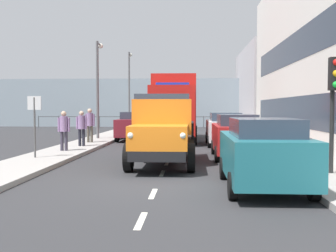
{
  "coord_description": "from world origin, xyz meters",
  "views": [
    {
      "loc": [
        -0.88,
        10.69,
        1.97
      ],
      "look_at": [
        0.32,
        -9.7,
        1.05
      ],
      "focal_mm": 43.2,
      "sensor_mm": 36.0,
      "label": 1
    }
  ],
  "objects_px": {
    "pedestrian_in_dark_coat": "(90,122)",
    "lamp_post_promenade": "(98,80)",
    "truck_vintage_orange": "(163,131)",
    "lorry_cargo_red": "(175,106)",
    "car_white_kerbside_2": "(225,128)",
    "car_teal_kerbside_near": "(263,152)",
    "car_maroon_oppositeside_0": "(134,126)",
    "pedestrian_by_lamp": "(64,127)",
    "traffic_light_near": "(334,90)",
    "car_red_kerbside_1": "(236,135)",
    "pedestrian_strolling": "(82,125)",
    "street_sign": "(35,116)",
    "lamp_post_far": "(129,83)"
  },
  "relations": [
    {
      "from": "truck_vintage_orange",
      "to": "pedestrian_by_lamp",
      "type": "distance_m",
      "value": 5.5
    },
    {
      "from": "pedestrian_in_dark_coat",
      "to": "traffic_light_near",
      "type": "bearing_deg",
      "value": 133.87
    },
    {
      "from": "truck_vintage_orange",
      "to": "pedestrian_strolling",
      "type": "bearing_deg",
      "value": -51.45
    },
    {
      "from": "car_red_kerbside_1",
      "to": "lamp_post_far",
      "type": "height_order",
      "value": "lamp_post_far"
    },
    {
      "from": "pedestrian_strolling",
      "to": "pedestrian_in_dark_coat",
      "type": "height_order",
      "value": "pedestrian_in_dark_coat"
    },
    {
      "from": "lorry_cargo_red",
      "to": "car_red_kerbside_1",
      "type": "bearing_deg",
      "value": 108.4
    },
    {
      "from": "traffic_light_near",
      "to": "lamp_post_promenade",
      "type": "distance_m",
      "value": 15.95
    },
    {
      "from": "street_sign",
      "to": "car_white_kerbside_2",
      "type": "bearing_deg",
      "value": -137.41
    },
    {
      "from": "truck_vintage_orange",
      "to": "street_sign",
      "type": "xyz_separation_m",
      "value": [
        4.76,
        -0.85,
        0.5
      ]
    },
    {
      "from": "lorry_cargo_red",
      "to": "street_sign",
      "type": "distance_m",
      "value": 10.78
    },
    {
      "from": "traffic_light_near",
      "to": "lorry_cargo_red",
      "type": "bearing_deg",
      "value": -68.94
    },
    {
      "from": "truck_vintage_orange",
      "to": "lorry_cargo_red",
      "type": "xyz_separation_m",
      "value": [
        0.04,
        -10.53,
        0.9
      ]
    },
    {
      "from": "lorry_cargo_red",
      "to": "street_sign",
      "type": "relative_size",
      "value": 3.65
    },
    {
      "from": "truck_vintage_orange",
      "to": "pedestrian_in_dark_coat",
      "type": "height_order",
      "value": "truck_vintage_orange"
    },
    {
      "from": "car_red_kerbside_1",
      "to": "car_maroon_oppositeside_0",
      "type": "height_order",
      "value": "same"
    },
    {
      "from": "lorry_cargo_red",
      "to": "car_maroon_oppositeside_0",
      "type": "distance_m",
      "value": 2.75
    },
    {
      "from": "truck_vintage_orange",
      "to": "pedestrian_strolling",
      "type": "distance_m",
      "value": 6.85
    },
    {
      "from": "truck_vintage_orange",
      "to": "pedestrian_strolling",
      "type": "xyz_separation_m",
      "value": [
        4.27,
        -5.36,
        -0.04
      ]
    },
    {
      "from": "pedestrian_in_dark_coat",
      "to": "street_sign",
      "type": "distance_m",
      "value": 6.6
    },
    {
      "from": "car_white_kerbside_2",
      "to": "street_sign",
      "type": "distance_m",
      "value": 10.18
    },
    {
      "from": "lorry_cargo_red",
      "to": "traffic_light_near",
      "type": "distance_m",
      "value": 13.67
    },
    {
      "from": "lamp_post_far",
      "to": "street_sign",
      "type": "distance_m",
      "value": 21.6
    },
    {
      "from": "truck_vintage_orange",
      "to": "street_sign",
      "type": "distance_m",
      "value": 4.86
    },
    {
      "from": "pedestrian_by_lamp",
      "to": "street_sign",
      "type": "relative_size",
      "value": 0.75
    },
    {
      "from": "car_white_kerbside_2",
      "to": "pedestrian_in_dark_coat",
      "type": "xyz_separation_m",
      "value": [
        7.11,
        0.3,
        0.31
      ]
    },
    {
      "from": "car_teal_kerbside_near",
      "to": "pedestrian_in_dark_coat",
      "type": "relative_size",
      "value": 2.29
    },
    {
      "from": "car_teal_kerbside_near",
      "to": "car_white_kerbside_2",
      "type": "distance_m",
      "value": 11.43
    },
    {
      "from": "car_red_kerbside_1",
      "to": "pedestrian_in_dark_coat",
      "type": "distance_m",
      "value": 8.78
    },
    {
      "from": "street_sign",
      "to": "lamp_post_promenade",
      "type": "bearing_deg",
      "value": -90.62
    },
    {
      "from": "lamp_post_far",
      "to": "street_sign",
      "type": "xyz_separation_m",
      "value": [
        0.17,
        21.45,
        -2.48
      ]
    },
    {
      "from": "car_white_kerbside_2",
      "to": "pedestrian_in_dark_coat",
      "type": "bearing_deg",
      "value": 2.38
    },
    {
      "from": "lorry_cargo_red",
      "to": "car_maroon_oppositeside_0",
      "type": "height_order",
      "value": "lorry_cargo_red"
    },
    {
      "from": "lorry_cargo_red",
      "to": "car_teal_kerbside_near",
      "type": "xyz_separation_m",
      "value": [
        -2.75,
        14.25,
        -1.18
      ]
    },
    {
      "from": "car_white_kerbside_2",
      "to": "lamp_post_far",
      "type": "bearing_deg",
      "value": -63.41
    },
    {
      "from": "car_teal_kerbside_near",
      "to": "street_sign",
      "type": "bearing_deg",
      "value": -31.43
    },
    {
      "from": "lorry_cargo_red",
      "to": "pedestrian_in_dark_coat",
      "type": "xyz_separation_m",
      "value": [
        4.36,
        3.11,
        -0.87
      ]
    },
    {
      "from": "car_white_kerbside_2",
      "to": "car_teal_kerbside_near",
      "type": "bearing_deg",
      "value": 90.0
    },
    {
      "from": "car_red_kerbside_1",
      "to": "traffic_light_near",
      "type": "height_order",
      "value": "traffic_light_near"
    },
    {
      "from": "truck_vintage_orange",
      "to": "car_red_kerbside_1",
      "type": "bearing_deg",
      "value": -139.94
    },
    {
      "from": "car_maroon_oppositeside_0",
      "to": "truck_vintage_orange",
      "type": "bearing_deg",
      "value": 103.1
    },
    {
      "from": "car_white_kerbside_2",
      "to": "car_red_kerbside_1",
      "type": "bearing_deg",
      "value": 90.0
    },
    {
      "from": "car_maroon_oppositeside_0",
      "to": "lamp_post_promenade",
      "type": "height_order",
      "value": "lamp_post_promenade"
    },
    {
      "from": "lamp_post_far",
      "to": "car_maroon_oppositeside_0",
      "type": "bearing_deg",
      "value": 100.26
    },
    {
      "from": "car_white_kerbside_2",
      "to": "lamp_post_far",
      "type": "relative_size",
      "value": 0.67
    },
    {
      "from": "car_red_kerbside_1",
      "to": "traffic_light_near",
      "type": "relative_size",
      "value": 1.27
    },
    {
      "from": "pedestrian_strolling",
      "to": "lamp_post_promenade",
      "type": "bearing_deg",
      "value": -85.69
    },
    {
      "from": "pedestrian_in_dark_coat",
      "to": "lamp_post_promenade",
      "type": "xyz_separation_m",
      "value": [
        0.26,
        -3.08,
        2.45
      ]
    },
    {
      "from": "lorry_cargo_red",
      "to": "car_white_kerbside_2",
      "type": "relative_size",
      "value": 1.82
    },
    {
      "from": "truck_vintage_orange",
      "to": "car_white_kerbside_2",
      "type": "bearing_deg",
      "value": -109.34
    },
    {
      "from": "car_teal_kerbside_near",
      "to": "car_white_kerbside_2",
      "type": "height_order",
      "value": "same"
    }
  ]
}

